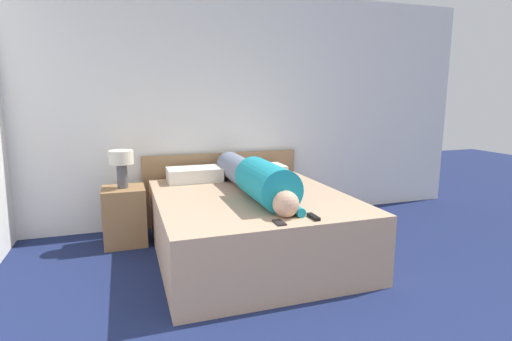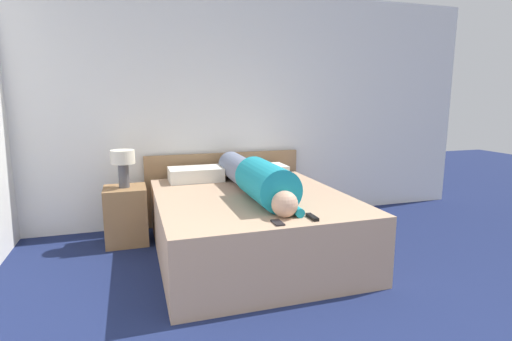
% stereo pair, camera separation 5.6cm
% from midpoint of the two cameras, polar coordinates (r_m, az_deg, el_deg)
% --- Properties ---
extents(wall_back, '(5.94, 0.06, 2.60)m').
position_cam_midpoint_polar(wall_back, '(4.67, -2.91, 8.71)').
color(wall_back, white).
rests_on(wall_back, ground_plane).
extents(bed, '(1.67, 1.93, 0.57)m').
position_cam_midpoint_polar(bed, '(3.69, -1.17, -7.81)').
color(bed, tan).
rests_on(bed, ground_plane).
extents(headboard, '(1.79, 0.04, 0.81)m').
position_cam_midpoint_polar(headboard, '(4.66, -5.13, -2.43)').
color(headboard, '#A37A51').
rests_on(headboard, ground_plane).
extents(nightstand, '(0.40, 0.40, 0.57)m').
position_cam_midpoint_polar(nightstand, '(4.18, -18.61, -6.16)').
color(nightstand, olive).
rests_on(nightstand, ground_plane).
extents(table_lamp, '(0.23, 0.23, 0.37)m').
position_cam_midpoint_polar(table_lamp, '(4.07, -19.05, 1.16)').
color(table_lamp, '#4C4C51').
rests_on(table_lamp, nightstand).
extents(person_lying, '(0.34, 1.74, 0.34)m').
position_cam_midpoint_polar(person_lying, '(3.59, -0.59, -1.09)').
color(person_lying, tan).
rests_on(person_lying, bed).
extents(pillow_near_headboard, '(0.56, 0.34, 0.14)m').
position_cam_midpoint_polar(pillow_near_headboard, '(4.24, -9.17, -0.56)').
color(pillow_near_headboard, silver).
rests_on(pillow_near_headboard, bed).
extents(pillow_second, '(0.53, 0.34, 0.13)m').
position_cam_midpoint_polar(pillow_second, '(4.41, 0.27, -0.08)').
color(pillow_second, silver).
rests_on(pillow_second, bed).
extents(tv_remote, '(0.04, 0.15, 0.02)m').
position_cam_midpoint_polar(tv_remote, '(2.95, 7.60, -6.59)').
color(tv_remote, black).
rests_on(tv_remote, bed).
extents(cell_phone, '(0.06, 0.13, 0.01)m').
position_cam_midpoint_polar(cell_phone, '(2.82, 2.77, -7.43)').
color(cell_phone, black).
rests_on(cell_phone, bed).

